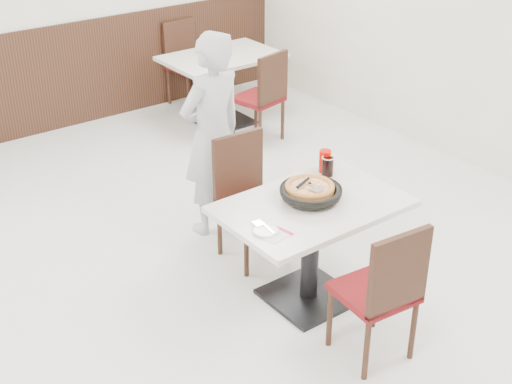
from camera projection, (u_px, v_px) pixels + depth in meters
floor at (233, 285)px, 5.10m from camera, size 7.00×7.00×0.00m
wainscot_back at (36, 83)px, 7.30m from camera, size 5.90×0.03×1.10m
main_table at (310, 252)px, 4.79m from camera, size 1.24×0.87×0.75m
chair_near at (374, 289)px, 4.25m from camera, size 0.46×0.46×0.95m
chair_far at (253, 202)px, 5.20m from camera, size 0.43×0.43×0.95m
trivet at (309, 202)px, 4.60m from camera, size 0.13×0.13×0.04m
pizza_pan at (311, 194)px, 4.64m from camera, size 0.41×0.41×0.01m
pizza at (310, 189)px, 4.66m from camera, size 0.34×0.34×0.02m
pizza_server at (316, 189)px, 4.59m from camera, size 0.08×0.10×0.00m
napkin at (273, 234)px, 4.27m from camera, size 0.19×0.19×0.00m
side_plate at (266, 231)px, 4.29m from camera, size 0.17×0.17×0.01m
fork at (268, 228)px, 4.31m from camera, size 0.04×0.15×0.00m
cola_glass at (328, 167)px, 4.95m from camera, size 0.08×0.08×0.13m
red_cup at (325, 161)px, 4.99m from camera, size 0.09×0.09×0.16m
diner_person at (212, 135)px, 5.45m from camera, size 0.64×0.46×1.62m
bg_table_right at (222, 89)px, 7.64m from camera, size 1.24×0.86×0.75m
bg_chair_right_near at (258, 96)px, 7.16m from camera, size 0.50×0.50×0.95m
bg_chair_right_far at (190, 64)px, 8.08m from camera, size 0.46×0.46×0.95m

